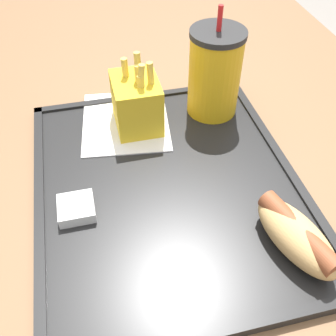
{
  "coord_description": "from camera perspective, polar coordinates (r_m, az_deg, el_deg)",
  "views": [
    {
      "loc": [
        0.38,
        -0.09,
        1.14
      ],
      "look_at": [
        0.04,
        -0.01,
        0.79
      ],
      "focal_mm": 42.0,
      "sensor_mm": 36.0,
      "label": 1
    }
  ],
  "objects": [
    {
      "name": "sauce_cup_mayo",
      "position": [
        0.49,
        -13.17,
        -5.66
      ],
      "size": [
        0.04,
        0.04,
        0.02
      ],
      "color": "silver",
      "rests_on": "food_tray"
    },
    {
      "name": "fries_carton",
      "position": [
        0.58,
        -4.56,
        9.47
      ],
      "size": [
        0.08,
        0.07,
        0.12
      ],
      "color": "gold",
      "rests_on": "food_tray"
    },
    {
      "name": "soda_cup",
      "position": [
        0.6,
        6.78,
        13.55
      ],
      "size": [
        0.08,
        0.08,
        0.17
      ],
      "color": "gold",
      "rests_on": "food_tray"
    },
    {
      "name": "paper_napkin",
      "position": [
        0.61,
        -6.19,
        6.8
      ],
      "size": [
        0.17,
        0.15,
        0.0
      ],
      "color": "white",
      "rests_on": "food_tray"
    },
    {
      "name": "food_tray",
      "position": [
        0.52,
        0.0,
        -2.7
      ],
      "size": [
        0.41,
        0.34,
        0.01
      ],
      "color": "black",
      "rests_on": "dining_table"
    },
    {
      "name": "dining_table",
      "position": [
        0.86,
        -0.32,
        -17.84
      ],
      "size": [
        1.32,
        0.87,
        0.75
      ],
      "color": "brown",
      "rests_on": "ground_plane"
    },
    {
      "name": "hot_dog_far",
      "position": [
        0.46,
        18.14,
        -9.28
      ],
      "size": [
        0.13,
        0.08,
        0.04
      ],
      "color": "tan",
      "rests_on": "food_tray"
    }
  ]
}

